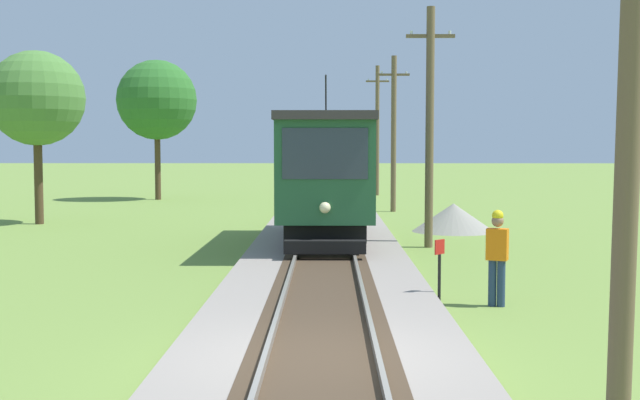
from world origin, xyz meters
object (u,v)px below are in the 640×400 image
(red_tram, at_px, (326,172))
(trackside_signal_marker, at_px, (439,266))
(tree_right_near, at_px, (157,100))
(tree_left_far, at_px, (37,99))
(utility_pole_foreground, at_px, (630,102))
(utility_pole_mid, at_px, (394,132))
(gravel_pile, at_px, (453,217))
(track_worker, at_px, (497,253))
(utility_pole_far, at_px, (377,129))
(utility_pole_near_tram, at_px, (430,125))

(red_tram, distance_m, trackside_signal_marker, 8.83)
(tree_right_near, bearing_deg, tree_left_far, -96.31)
(trackside_signal_marker, bearing_deg, utility_pole_foreground, -83.61)
(utility_pole_mid, distance_m, trackside_signal_marker, 21.14)
(gravel_pile, height_order, track_worker, track_worker)
(utility_pole_mid, height_order, trackside_signal_marker, utility_pole_mid)
(gravel_pile, bearing_deg, tree_left_far, 170.63)
(utility_pole_foreground, relative_size, utility_pole_far, 0.84)
(gravel_pile, relative_size, tree_left_far, 0.44)
(trackside_signal_marker, bearing_deg, tree_left_far, 131.13)
(utility_pole_far, xyz_separation_m, trackside_signal_marker, (-0.81, -32.99, -3.31))
(red_tram, relative_size, utility_pole_far, 1.10)
(utility_pole_near_tram, bearing_deg, red_tram, 173.96)
(tree_left_far, bearing_deg, trackside_signal_marker, -48.87)
(utility_pole_foreground, bearing_deg, red_tram, 100.86)
(utility_pole_mid, xyz_separation_m, utility_pole_far, (0.00, 12.07, 0.39))
(utility_pole_foreground, bearing_deg, gravel_pile, 85.94)
(trackside_signal_marker, bearing_deg, utility_pole_far, 88.59)
(gravel_pile, relative_size, track_worker, 1.60)
(red_tram, xyz_separation_m, utility_pole_mid, (3.01, 12.50, 1.40))
(red_tram, relative_size, tree_right_near, 1.11)
(track_worker, bearing_deg, tree_right_near, 45.46)
(red_tram, xyz_separation_m, tree_right_near, (-9.37, 20.52, 3.29))
(gravel_pile, bearing_deg, trackside_signal_marker, -100.06)
(utility_pole_far, bearing_deg, trackside_signal_marker, -91.41)
(utility_pole_far, bearing_deg, utility_pole_near_tram, -90.00)
(utility_pole_foreground, xyz_separation_m, gravel_pile, (1.40, 19.73, -2.89))
(gravel_pile, xyz_separation_m, tree_right_near, (-13.78, 16.46, 4.99))
(gravel_pile, distance_m, tree_left_far, 16.09)
(gravel_pile, bearing_deg, red_tram, -137.36)
(utility_pole_foreground, distance_m, gravel_pile, 19.98)
(utility_pole_foreground, bearing_deg, tree_right_near, 108.88)
(trackside_signal_marker, height_order, track_worker, track_worker)
(track_worker, bearing_deg, utility_pole_foreground, -159.16)
(utility_pole_near_tram, height_order, utility_pole_mid, utility_pole_mid)
(utility_pole_foreground, xyz_separation_m, track_worker, (0.18, 6.77, -2.39))
(utility_pole_foreground, xyz_separation_m, tree_left_far, (-13.92, 22.25, 1.36))
(utility_pole_mid, distance_m, tree_left_far, 15.16)
(red_tram, distance_m, gravel_pile, 6.23)
(utility_pole_foreground, bearing_deg, utility_pole_mid, 90.00)
(gravel_pile, distance_m, track_worker, 13.02)
(utility_pole_near_tram, bearing_deg, utility_pole_mid, 90.00)
(track_worker, bearing_deg, red_tram, 42.04)
(red_tram, bearing_deg, tree_left_far, 148.88)
(tree_right_near, bearing_deg, red_tram, -65.45)
(trackside_signal_marker, xyz_separation_m, gravel_pile, (2.21, 12.48, -0.18))
(track_worker, distance_m, tree_right_near, 32.29)
(utility_pole_far, bearing_deg, utility_pole_mid, -90.00)
(utility_pole_foreground, xyz_separation_m, tree_right_near, (-12.37, 36.18, 2.11))
(red_tram, relative_size, utility_pole_foreground, 1.30)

